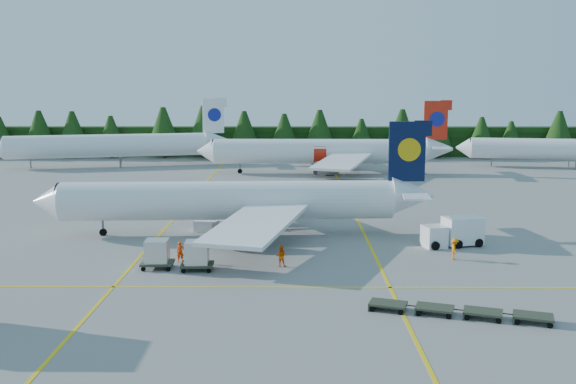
{
  "coord_description": "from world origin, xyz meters",
  "views": [
    {
      "loc": [
        -1.04,
        -50.42,
        14.36
      ],
      "look_at": [
        -1.52,
        14.95,
        3.5
      ],
      "focal_mm": 40.0,
      "sensor_mm": 36.0,
      "label": 1
    }
  ],
  "objects_px": {
    "airliner_red": "(316,152)",
    "airstairs": "(218,222)",
    "airliner_navy": "(222,201)",
    "service_truck": "(453,232)"
  },
  "relations": [
    {
      "from": "airliner_navy",
      "to": "service_truck",
      "type": "height_order",
      "value": "airliner_navy"
    },
    {
      "from": "airliner_navy",
      "to": "service_truck",
      "type": "relative_size",
      "value": 6.57
    },
    {
      "from": "service_truck",
      "to": "airstairs",
      "type": "bearing_deg",
      "value": 148.67
    },
    {
      "from": "airstairs",
      "to": "service_truck",
      "type": "distance_m",
      "value": 22.95
    },
    {
      "from": "airliner_navy",
      "to": "service_truck",
      "type": "xyz_separation_m",
      "value": [
        21.37,
        -4.37,
        -2.0
      ]
    },
    {
      "from": "airliner_navy",
      "to": "airstairs",
      "type": "xyz_separation_m",
      "value": [
        -0.66,
        2.05,
        -2.47
      ]
    },
    {
      "from": "airstairs",
      "to": "airliner_red",
      "type": "bearing_deg",
      "value": 83.92
    },
    {
      "from": "airliner_red",
      "to": "service_truck",
      "type": "distance_m",
      "value": 49.83
    },
    {
      "from": "airliner_red",
      "to": "service_truck",
      "type": "bearing_deg",
      "value": -77.35
    },
    {
      "from": "airliner_red",
      "to": "airstairs",
      "type": "bearing_deg",
      "value": -104.79
    }
  ]
}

